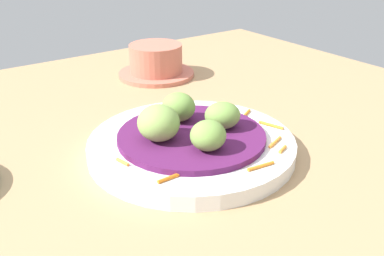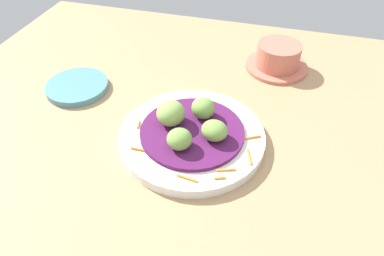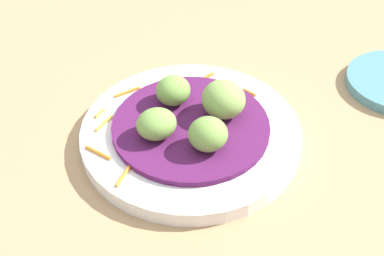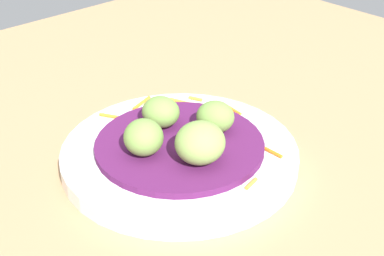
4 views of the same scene
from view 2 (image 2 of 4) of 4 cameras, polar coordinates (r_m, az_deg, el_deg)
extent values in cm
cube|color=tan|center=(62.92, -3.44, -5.09)|extent=(110.00, 110.00, 2.00)
cylinder|color=white|center=(64.02, 0.02, -1.46)|extent=(26.34, 26.34, 1.93)
cylinder|color=#51194C|center=(63.09, 0.02, -0.57)|extent=(18.77, 18.77, 0.77)
cylinder|color=orange|center=(59.73, 9.28, -4.61)|extent=(3.52, 1.49, 0.40)
cylinder|color=orange|center=(63.11, 9.61, -1.53)|extent=(2.04, 3.18, 0.40)
cylinder|color=orange|center=(57.26, 5.54, -6.77)|extent=(1.49, 3.06, 0.40)
cylinder|color=orange|center=(55.89, -0.80, -8.13)|extent=(0.82, 3.56, 0.40)
cylinder|color=orange|center=(60.80, -8.63, -3.46)|extent=(0.43, 2.89, 0.40)
cylinder|color=orange|center=(56.10, 4.53, -8.06)|extent=(1.05, 1.82, 0.40)
cylinder|color=orange|center=(65.53, -8.66, 0.57)|extent=(2.00, 0.80, 0.40)
ellipsoid|color=#759E47|center=(60.31, 3.66, -0.41)|extent=(5.29, 5.57, 3.42)
ellipsoid|color=#759E47|center=(64.50, 1.82, 3.26)|extent=(6.04, 6.09, 3.89)
ellipsoid|color=#84A851|center=(63.01, -3.46, 2.41)|extent=(5.56, 5.38, 4.43)
ellipsoid|color=#759E47|center=(58.86, -1.94, -1.56)|extent=(5.26, 5.35, 3.55)
cylinder|color=teal|center=(80.61, -18.13, 6.40)|extent=(13.27, 13.27, 1.39)
cylinder|color=#C66B56|center=(86.23, 13.51, 9.68)|extent=(14.36, 14.36, 0.80)
cylinder|color=#C66B56|center=(84.69, 13.84, 11.41)|extent=(9.93, 9.93, 5.29)
camera|label=1|loc=(0.46, -60.10, -4.54)|focal=41.83mm
camera|label=3|loc=(0.85, 35.84, 37.10)|focal=52.08mm
camera|label=4|loc=(0.95, -21.28, 34.17)|focal=52.39mm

